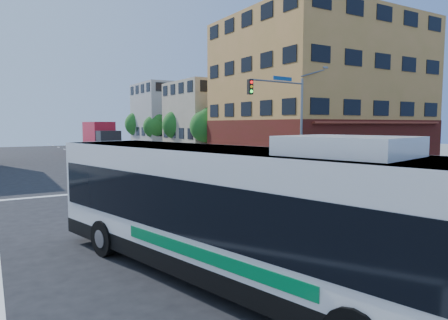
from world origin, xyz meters
TOP-DOWN VIEW (x-y plane):
  - ground at (0.00, 0.00)m, footprint 120.00×120.00m
  - sidewalk_ne at (35.00, 35.00)m, footprint 50.00×50.00m
  - corner_building_ne at (19.99, 18.48)m, footprint 18.10×15.44m
  - building_east_near at (16.98, 33.98)m, footprint 12.06×10.06m
  - building_east_far at (16.98, 47.98)m, footprint 12.06×10.06m
  - signal_mast_ne at (9.08, 10.62)m, footprint 7.91×1.13m
  - street_tree_a at (11.90, 27.92)m, footprint 3.60×3.60m
  - street_tree_b at (11.90, 35.92)m, footprint 3.80×3.80m
  - street_tree_c at (11.90, 43.92)m, footprint 3.40×3.40m
  - street_tree_d at (11.90, 51.92)m, footprint 4.00×4.00m
  - transit_bus at (-4.77, -4.39)m, footprint 5.28×11.76m
  - box_truck at (3.03, 40.05)m, footprint 2.91×8.80m
  - parked_car at (9.54, 22.51)m, footprint 2.11×4.57m

SIDE VIEW (x-z plane):
  - ground at x=0.00m, z-range 0.00..0.00m
  - sidewalk_ne at x=35.00m, z-range 0.00..0.15m
  - parked_car at x=9.54m, z-range 0.00..1.51m
  - transit_bus at x=-4.77m, z-range -0.04..3.37m
  - box_truck at x=3.03m, z-range -0.06..3.86m
  - street_tree_c at x=11.90m, z-range 0.82..6.11m
  - street_tree_a at x=11.90m, z-range 0.83..6.35m
  - street_tree_b at x=11.90m, z-range 0.85..6.65m
  - street_tree_d at x=11.90m, z-range 0.87..6.90m
  - building_east_near at x=16.98m, z-range 0.01..9.01m
  - signal_mast_ne at x=9.08m, z-range 0.95..9.02m
  - building_east_far at x=16.98m, z-range 0.01..10.01m
  - corner_building_ne at x=19.99m, z-range -1.11..12.89m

